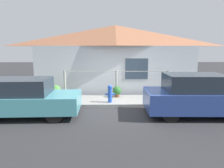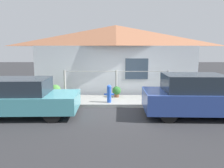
% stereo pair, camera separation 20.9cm
% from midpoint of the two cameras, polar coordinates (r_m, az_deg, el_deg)
% --- Properties ---
extents(ground_plane, '(60.00, 60.00, 0.00)m').
position_cam_midpoint_polar(ground_plane, '(8.70, 0.90, -6.17)').
color(ground_plane, '#2D2D30').
extents(sidewalk, '(24.00, 1.81, 0.12)m').
position_cam_midpoint_polar(sidewalk, '(9.56, 0.71, -4.38)').
color(sidewalk, gray).
rests_on(sidewalk, ground_plane).
extents(house, '(8.35, 2.23, 3.52)m').
position_cam_midpoint_polar(house, '(11.53, 0.38, 11.62)').
color(house, silver).
rests_on(house, ground_plane).
extents(fence, '(4.90, 0.10, 1.20)m').
position_cam_midpoint_polar(fence, '(10.17, 0.58, 0.57)').
color(fence, '#999993').
rests_on(fence, sidewalk).
extents(car_left, '(3.81, 1.76, 1.31)m').
position_cam_midpoint_polar(car_left, '(8.08, -23.04, -3.34)').
color(car_left, teal).
rests_on(car_left, ground_plane).
extents(car_right, '(3.66, 1.84, 1.45)m').
position_cam_midpoint_polar(car_right, '(8.06, 20.64, -2.84)').
color(car_right, '#2D4793').
rests_on(car_right, ground_plane).
extents(fire_hydrant, '(0.41, 0.18, 0.73)m').
position_cam_midpoint_polar(fire_hydrant, '(8.94, -1.21, -2.42)').
color(fire_hydrant, blue).
rests_on(fire_hydrant, sidewalk).
extents(potted_plant_near_hydrant, '(0.39, 0.39, 0.50)m').
position_cam_midpoint_polar(potted_plant_near_hydrant, '(9.93, 0.69, -1.87)').
color(potted_plant_near_hydrant, brown).
rests_on(potted_plant_near_hydrant, sidewalk).
extents(potted_plant_by_fence, '(0.48, 0.48, 0.57)m').
position_cam_midpoint_polar(potted_plant_by_fence, '(10.22, -15.15, -1.66)').
color(potted_plant_by_fence, slate).
rests_on(potted_plant_by_fence, sidewalk).
extents(potted_plant_corner, '(0.41, 0.41, 0.54)m').
position_cam_midpoint_polar(potted_plant_corner, '(10.05, 14.09, -1.94)').
color(potted_plant_corner, slate).
rests_on(potted_plant_corner, sidewalk).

